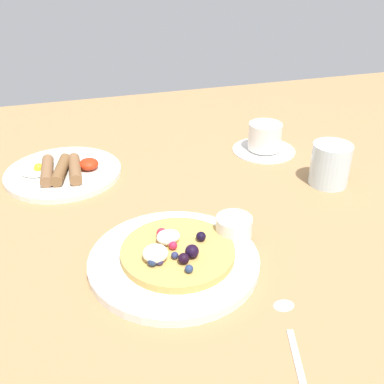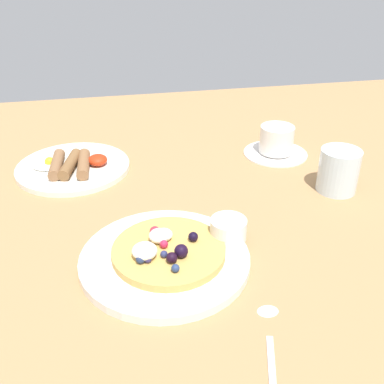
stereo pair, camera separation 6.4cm
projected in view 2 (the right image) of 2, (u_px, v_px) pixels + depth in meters
The scene contains 10 objects.
ground_plane at pixel (168, 227), 0.78m from camera, with size 2.04×1.40×0.03m, color #A67C4F.
pancake_plate at pixel (165, 259), 0.67m from camera, with size 0.25×0.25×0.01m, color white.
pancake_with_berries at pixel (167, 250), 0.67m from camera, with size 0.17×0.17×0.03m.
syrup_ramekin at pixel (228, 229), 0.70m from camera, with size 0.06×0.06×0.03m.
breakfast_plate at pixel (73, 167), 0.94m from camera, with size 0.23×0.23×0.01m, color white.
fried_breakfast at pixel (71, 164), 0.92m from camera, with size 0.15×0.11×0.03m.
coffee_saucer at pixel (275, 153), 1.00m from camera, with size 0.14×0.14×0.01m, color white.
coffee_cup at pixel (277, 138), 0.99m from camera, with size 0.09×0.08×0.06m.
teaspoon at pixel (269, 328), 0.56m from camera, with size 0.06×0.14×0.01m.
water_glass at pixel (339, 171), 0.85m from camera, with size 0.07×0.07×0.08m, color silver.
Camera 2 is at (-0.09, -0.65, 0.43)m, focal length 42.61 mm.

